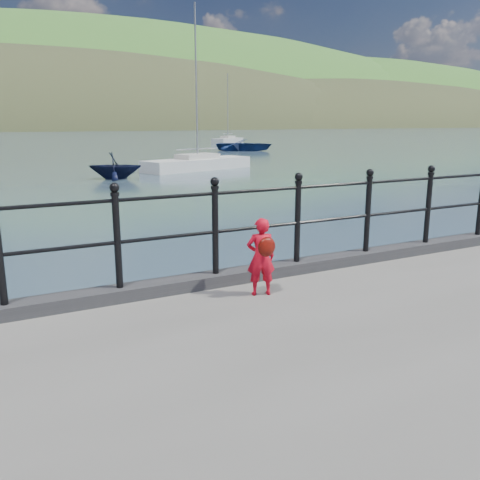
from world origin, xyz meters
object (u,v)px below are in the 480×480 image
child (261,256)px  sailboat_near (198,164)px  launch_blue (245,145)px  sailboat_far (228,141)px  railing (258,216)px  launch_navy (115,166)px

child → sailboat_near: bearing=-93.6°
launch_blue → sailboat_far: sailboat_far is taller
railing → sailboat_near: size_ratio=1.82×
railing → sailboat_far: sailboat_far is taller
child → launch_blue: bearing=-100.1°
launch_blue → launch_navy: bearing=178.2°
child → launch_blue: (21.89, 41.83, -0.88)m
launch_blue → sailboat_near: bearing=-175.1°
launch_navy → sailboat_near: bearing=-41.0°
sailboat_near → sailboat_far: (18.62, 33.83, 0.00)m
sailboat_far → railing: bearing=-154.6°
launch_blue → sailboat_near: (-12.38, -17.15, -0.25)m
railing → launch_blue: size_ratio=3.17×
launch_blue → sailboat_far: size_ratio=0.61×
child → sailboat_near: size_ratio=0.09×
launch_navy → sailboat_far: (24.45, 36.57, -0.36)m
child → launch_navy: 22.25m
child → launch_blue: child is taller
launch_navy → sailboat_far: sailboat_far is taller
child → sailboat_near: sailboat_near is taller
launch_navy → sailboat_near: 6.46m
sailboat_far → child: bearing=-154.6°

